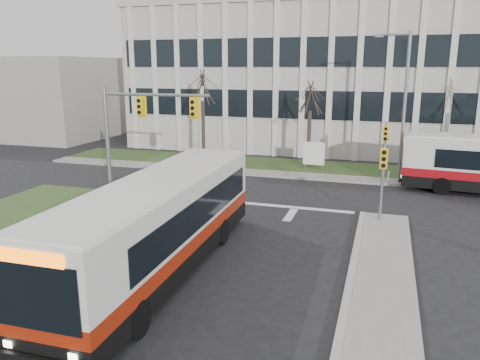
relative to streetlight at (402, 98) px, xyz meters
name	(u,v)px	position (x,y,z in m)	size (l,w,h in m)	color
ground	(175,262)	(-8.03, -16.20, -5.19)	(120.00, 120.00, 0.00)	black
sidewalk_cross	(347,179)	(-3.03, -1.00, -5.12)	(44.00, 1.60, 0.14)	#9E9B93
building_lawn	(350,170)	(-3.03, 1.80, -5.13)	(44.00, 5.00, 0.12)	#324C20
office_building	(364,79)	(-3.03, 13.80, 0.81)	(40.00, 16.00, 12.00)	beige
building_annex	(51,98)	(-34.03, 9.80, -1.19)	(12.00, 12.00, 8.00)	#9E9B93
mast_arm_signal	(133,122)	(-13.65, -9.04, -0.94)	(6.11, 0.38, 6.20)	slate
signal_pole_near	(383,171)	(-0.83, -9.30, -2.69)	(0.34, 0.39, 3.80)	slate
signal_pole_far	(385,143)	(-0.83, -0.80, -2.69)	(0.34, 0.39, 3.80)	slate
streetlight	(402,98)	(0.00, 0.00, 0.00)	(2.15, 0.25, 9.20)	slate
directory_sign	(314,154)	(-5.53, 1.30, -4.02)	(1.50, 0.12, 2.00)	slate
tree_left	(203,89)	(-14.03, 1.80, 0.32)	(1.80, 1.80, 7.70)	#42352B
tree_mid	(310,99)	(-6.03, 2.00, -0.31)	(1.80, 1.80, 6.82)	#42352B
bus_main	(160,227)	(-8.14, -17.09, -3.53)	(2.70, 12.47, 3.33)	silver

